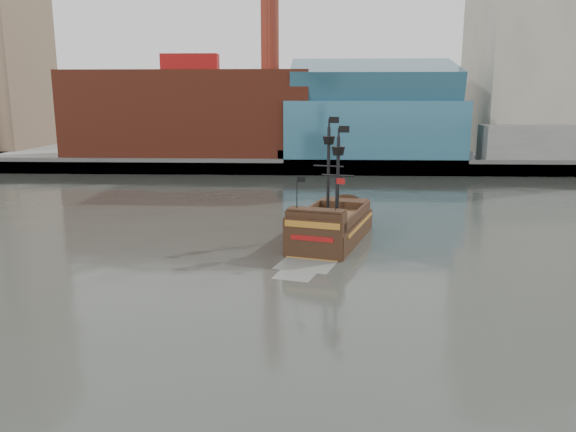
{
  "coord_description": "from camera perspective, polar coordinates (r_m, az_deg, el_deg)",
  "views": [
    {
      "loc": [
        -0.12,
        -29.37,
        12.83
      ],
      "look_at": [
        -1.97,
        11.64,
        4.0
      ],
      "focal_mm": 35.0,
      "sensor_mm": 36.0,
      "label": 1
    }
  ],
  "objects": [
    {
      "name": "seawall",
      "position": [
        92.59,
        2.65,
        4.98
      ],
      "size": [
        220.0,
        1.0,
        2.6
      ],
      "primitive_type": "cube",
      "color": "#4C4C49",
      "rests_on": "ground"
    },
    {
      "name": "ground",
      "position": [
        32.05,
        2.64,
        -11.48
      ],
      "size": [
        400.0,
        400.0,
        0.0
      ],
      "primitive_type": "plane",
      "color": "#272924",
      "rests_on": "ground"
    },
    {
      "name": "pirate_ship",
      "position": [
        50.4,
        4.4,
        -1.39
      ],
      "size": [
        8.93,
        16.43,
        11.79
      ],
      "rotation": [
        0.0,
        0.0,
        -0.29
      ],
      "color": "black",
      "rests_on": "ground"
    },
    {
      "name": "skyline",
      "position": [
        114.65,
        5.5,
        17.96
      ],
      "size": [
        149.0,
        45.0,
        62.0
      ],
      "color": "#7E644C",
      "rests_on": "promenade_far"
    },
    {
      "name": "promenade_far",
      "position": [
        121.94,
        2.64,
        6.56
      ],
      "size": [
        220.0,
        60.0,
        2.0
      ],
      "primitive_type": "cube",
      "color": "slate",
      "rests_on": "ground"
    }
  ]
}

